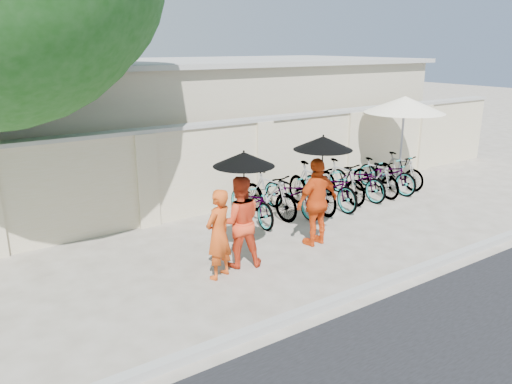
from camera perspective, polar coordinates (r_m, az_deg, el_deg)
ground at (r=8.94m, az=1.69°, el=-8.27°), size 80.00×80.00×0.00m
kerb at (r=7.75m, az=9.24°, el=-12.12°), size 40.00×0.16×0.12m
compound_wall at (r=11.68m, az=-3.51°, el=2.86°), size 20.00×0.30×2.00m
building_behind at (r=15.32m, az=-7.68°, el=8.29°), size 14.00×6.00×3.20m
monk_left at (r=8.21m, az=-4.30°, el=-4.83°), size 0.65×0.55×1.53m
monk_center at (r=8.62m, az=-1.92°, el=-3.41°), size 0.96×0.87×1.63m
parasol_center at (r=8.27m, az=-1.40°, el=3.78°), size 1.04×1.04×1.13m
monk_right at (r=9.60m, az=7.01°, el=-1.13°), size 1.03×0.49×1.72m
parasol_right at (r=9.28m, az=7.67°, el=5.58°), size 1.10×1.10×1.17m
patio_umbrella at (r=13.63m, az=16.62°, el=9.44°), size 2.62×2.62×2.48m
bike_0 at (r=10.84m, az=-0.49°, el=-1.13°), size 0.70×1.80×0.93m
bike_1 at (r=11.18m, az=1.54°, el=-0.27°), size 0.71×1.79×1.05m
bike_2 at (r=11.39m, az=4.14°, el=-0.13°), size 0.82×1.94×0.99m
bike_3 at (r=11.67m, az=6.37°, el=0.56°), size 0.67×1.91×1.13m
bike_4 at (r=12.01m, az=8.41°, el=0.64°), size 0.70×1.93×1.01m
bike_5 at (r=12.48m, az=9.68°, el=1.26°), size 0.53×1.73×1.03m
bike_6 at (r=12.85m, az=11.47°, el=1.47°), size 0.75×1.90×0.98m
bike_7 at (r=13.15m, az=13.48°, el=1.64°), size 0.46×1.59×0.96m
bike_8 at (r=13.60m, az=14.72°, el=2.07°), size 0.79×1.90×0.97m
bike_9 at (r=14.04m, az=16.02°, el=2.37°), size 0.54×1.61×0.95m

